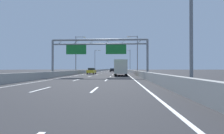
# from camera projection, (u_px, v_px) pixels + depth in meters

# --- Properties ---
(ground_plane) EXTENTS (260.00, 260.00, 0.00)m
(ground_plane) POSITION_uv_depth(u_px,v_px,m) (114.00, 71.00, 98.69)
(ground_plane) COLOR #2D2D30
(lane_dash_left_1) EXTENTS (0.16, 3.00, 0.01)m
(lane_dash_left_1) POSITION_uv_depth(u_px,v_px,m) (42.00, 89.00, 11.39)
(lane_dash_left_1) COLOR white
(lane_dash_left_1) RESTS_ON ground_plane
(lane_dash_left_2) EXTENTS (0.16, 3.00, 0.01)m
(lane_dash_left_2) POSITION_uv_depth(u_px,v_px,m) (76.00, 80.00, 20.38)
(lane_dash_left_2) COLOR white
(lane_dash_left_2) RESTS_ON ground_plane
(lane_dash_left_3) EXTENTS (0.16, 3.00, 0.01)m
(lane_dash_left_3) POSITION_uv_depth(u_px,v_px,m) (90.00, 77.00, 29.37)
(lane_dash_left_3) COLOR white
(lane_dash_left_3) RESTS_ON ground_plane
(lane_dash_left_4) EXTENTS (0.16, 3.00, 0.01)m
(lane_dash_left_4) POSITION_uv_depth(u_px,v_px,m) (97.00, 75.00, 38.36)
(lane_dash_left_4) COLOR white
(lane_dash_left_4) RESTS_ON ground_plane
(lane_dash_left_5) EXTENTS (0.16, 3.00, 0.01)m
(lane_dash_left_5) POSITION_uv_depth(u_px,v_px,m) (101.00, 73.00, 47.35)
(lane_dash_left_5) COLOR white
(lane_dash_left_5) RESTS_ON ground_plane
(lane_dash_left_6) EXTENTS (0.16, 3.00, 0.01)m
(lane_dash_left_6) POSITION_uv_depth(u_px,v_px,m) (104.00, 73.00, 56.34)
(lane_dash_left_6) COLOR white
(lane_dash_left_6) RESTS_ON ground_plane
(lane_dash_left_7) EXTENTS (0.16, 3.00, 0.01)m
(lane_dash_left_7) POSITION_uv_depth(u_px,v_px,m) (107.00, 72.00, 65.32)
(lane_dash_left_7) COLOR white
(lane_dash_left_7) RESTS_ON ground_plane
(lane_dash_left_8) EXTENTS (0.16, 3.00, 0.01)m
(lane_dash_left_8) POSITION_uv_depth(u_px,v_px,m) (108.00, 72.00, 74.31)
(lane_dash_left_8) COLOR white
(lane_dash_left_8) RESTS_ON ground_plane
(lane_dash_left_9) EXTENTS (0.16, 3.00, 0.01)m
(lane_dash_left_9) POSITION_uv_depth(u_px,v_px,m) (110.00, 71.00, 83.30)
(lane_dash_left_9) COLOR white
(lane_dash_left_9) RESTS_ON ground_plane
(lane_dash_left_10) EXTENTS (0.16, 3.00, 0.01)m
(lane_dash_left_10) POSITION_uv_depth(u_px,v_px,m) (111.00, 71.00, 92.29)
(lane_dash_left_10) COLOR white
(lane_dash_left_10) RESTS_ON ground_plane
(lane_dash_left_11) EXTENTS (0.16, 3.00, 0.01)m
(lane_dash_left_11) POSITION_uv_depth(u_px,v_px,m) (112.00, 71.00, 101.28)
(lane_dash_left_11) COLOR white
(lane_dash_left_11) RESTS_ON ground_plane
(lane_dash_left_12) EXTENTS (0.16, 3.00, 0.01)m
(lane_dash_left_12) POSITION_uv_depth(u_px,v_px,m) (112.00, 71.00, 110.27)
(lane_dash_left_12) COLOR white
(lane_dash_left_12) RESTS_ON ground_plane
(lane_dash_left_13) EXTENTS (0.16, 3.00, 0.01)m
(lane_dash_left_13) POSITION_uv_depth(u_px,v_px,m) (113.00, 70.00, 119.25)
(lane_dash_left_13) COLOR white
(lane_dash_left_13) RESTS_ON ground_plane
(lane_dash_left_14) EXTENTS (0.16, 3.00, 0.01)m
(lane_dash_left_14) POSITION_uv_depth(u_px,v_px,m) (113.00, 70.00, 128.24)
(lane_dash_left_14) COLOR white
(lane_dash_left_14) RESTS_ON ground_plane
(lane_dash_left_15) EXTENTS (0.16, 3.00, 0.01)m
(lane_dash_left_15) POSITION_uv_depth(u_px,v_px,m) (114.00, 70.00, 137.23)
(lane_dash_left_15) COLOR white
(lane_dash_left_15) RESTS_ON ground_plane
(lane_dash_left_16) EXTENTS (0.16, 3.00, 0.01)m
(lane_dash_left_16) POSITION_uv_depth(u_px,v_px,m) (114.00, 70.00, 146.22)
(lane_dash_left_16) COLOR white
(lane_dash_left_16) RESTS_ON ground_plane
(lane_dash_left_17) EXTENTS (0.16, 3.00, 0.01)m
(lane_dash_left_17) POSITION_uv_depth(u_px,v_px,m) (115.00, 70.00, 155.21)
(lane_dash_left_17) COLOR white
(lane_dash_left_17) RESTS_ON ground_plane
(lane_dash_right_1) EXTENTS (0.16, 3.00, 0.01)m
(lane_dash_right_1) POSITION_uv_depth(u_px,v_px,m) (95.00, 90.00, 11.21)
(lane_dash_right_1) COLOR white
(lane_dash_right_1) RESTS_ON ground_plane
(lane_dash_right_2) EXTENTS (0.16, 3.00, 0.01)m
(lane_dash_right_2) POSITION_uv_depth(u_px,v_px,m) (106.00, 80.00, 20.20)
(lane_dash_right_2) COLOR white
(lane_dash_right_2) RESTS_ON ground_plane
(lane_dash_right_3) EXTENTS (0.16, 3.00, 0.01)m
(lane_dash_right_3) POSITION_uv_depth(u_px,v_px,m) (111.00, 77.00, 29.19)
(lane_dash_right_3) COLOR white
(lane_dash_right_3) RESTS_ON ground_plane
(lane_dash_right_4) EXTENTS (0.16, 3.00, 0.01)m
(lane_dash_right_4) POSITION_uv_depth(u_px,v_px,m) (113.00, 75.00, 38.18)
(lane_dash_right_4) COLOR white
(lane_dash_right_4) RESTS_ON ground_plane
(lane_dash_right_5) EXTENTS (0.16, 3.00, 0.01)m
(lane_dash_right_5) POSITION_uv_depth(u_px,v_px,m) (114.00, 73.00, 47.17)
(lane_dash_right_5) COLOR white
(lane_dash_right_5) RESTS_ON ground_plane
(lane_dash_right_6) EXTENTS (0.16, 3.00, 0.01)m
(lane_dash_right_6) POSITION_uv_depth(u_px,v_px,m) (115.00, 73.00, 56.16)
(lane_dash_right_6) COLOR white
(lane_dash_right_6) RESTS_ON ground_plane
(lane_dash_right_7) EXTENTS (0.16, 3.00, 0.01)m
(lane_dash_right_7) POSITION_uv_depth(u_px,v_px,m) (116.00, 72.00, 65.14)
(lane_dash_right_7) COLOR white
(lane_dash_right_7) RESTS_ON ground_plane
(lane_dash_right_8) EXTENTS (0.16, 3.00, 0.01)m
(lane_dash_right_8) POSITION_uv_depth(u_px,v_px,m) (117.00, 72.00, 74.13)
(lane_dash_right_8) COLOR white
(lane_dash_right_8) RESTS_ON ground_plane
(lane_dash_right_9) EXTENTS (0.16, 3.00, 0.01)m
(lane_dash_right_9) POSITION_uv_depth(u_px,v_px,m) (117.00, 71.00, 83.12)
(lane_dash_right_9) COLOR white
(lane_dash_right_9) RESTS_ON ground_plane
(lane_dash_right_10) EXTENTS (0.16, 3.00, 0.01)m
(lane_dash_right_10) POSITION_uv_depth(u_px,v_px,m) (117.00, 71.00, 92.11)
(lane_dash_right_10) COLOR white
(lane_dash_right_10) RESTS_ON ground_plane
(lane_dash_right_11) EXTENTS (0.16, 3.00, 0.01)m
(lane_dash_right_11) POSITION_uv_depth(u_px,v_px,m) (118.00, 71.00, 101.10)
(lane_dash_right_11) COLOR white
(lane_dash_right_11) RESTS_ON ground_plane
(lane_dash_right_12) EXTENTS (0.16, 3.00, 0.01)m
(lane_dash_right_12) POSITION_uv_depth(u_px,v_px,m) (118.00, 71.00, 110.09)
(lane_dash_right_12) COLOR white
(lane_dash_right_12) RESTS_ON ground_plane
(lane_dash_right_13) EXTENTS (0.16, 3.00, 0.01)m
(lane_dash_right_13) POSITION_uv_depth(u_px,v_px,m) (118.00, 70.00, 119.08)
(lane_dash_right_13) COLOR white
(lane_dash_right_13) RESTS_ON ground_plane
(lane_dash_right_14) EXTENTS (0.16, 3.00, 0.01)m
(lane_dash_right_14) POSITION_uv_depth(u_px,v_px,m) (118.00, 70.00, 128.06)
(lane_dash_right_14) COLOR white
(lane_dash_right_14) RESTS_ON ground_plane
(lane_dash_right_15) EXTENTS (0.16, 3.00, 0.01)m
(lane_dash_right_15) POSITION_uv_depth(u_px,v_px,m) (118.00, 70.00, 137.05)
(lane_dash_right_15) COLOR white
(lane_dash_right_15) RESTS_ON ground_plane
(lane_dash_right_16) EXTENTS (0.16, 3.00, 0.01)m
(lane_dash_right_16) POSITION_uv_depth(u_px,v_px,m) (118.00, 70.00, 146.04)
(lane_dash_right_16) COLOR white
(lane_dash_right_16) RESTS_ON ground_plane
(lane_dash_right_17) EXTENTS (0.16, 3.00, 0.01)m
(lane_dash_right_17) POSITION_uv_depth(u_px,v_px,m) (119.00, 70.00, 155.03)
(lane_dash_right_17) COLOR white
(lane_dash_right_17) RESTS_ON ground_plane
(edge_line_left) EXTENTS (0.16, 176.00, 0.01)m
(edge_line_left) POSITION_uv_depth(u_px,v_px,m) (103.00, 71.00, 86.97)
(edge_line_left) COLOR white
(edge_line_left) RESTS_ON ground_plane
(edge_line_right) EXTENTS (0.16, 176.00, 0.01)m
(edge_line_right) POSITION_uv_depth(u_px,v_px,m) (124.00, 71.00, 86.45)
(edge_line_right) COLOR white
(edge_line_right) RESTS_ON ground_plane
(barrier_left) EXTENTS (0.45, 220.00, 0.95)m
(barrier_left) POSITION_uv_depth(u_px,v_px,m) (104.00, 70.00, 109.03)
(barrier_left) COLOR #9E9E99
(barrier_left) RESTS_ON ground_plane
(barrier_right) EXTENTS (0.45, 220.00, 0.95)m
(barrier_right) POSITION_uv_depth(u_px,v_px,m) (126.00, 70.00, 108.34)
(barrier_right) COLOR #9E9E99
(barrier_right) RESTS_ON ground_plane
(sign_gantry) EXTENTS (16.30, 0.36, 6.36)m
(sign_gantry) POSITION_uv_depth(u_px,v_px,m) (99.00, 48.00, 28.31)
(sign_gantry) COLOR gray
(sign_gantry) RESTS_ON ground_plane
(streetlamp_right_near) EXTENTS (2.58, 0.28, 9.50)m
(streetlamp_right_near) POSITION_uv_depth(u_px,v_px,m) (187.00, 1.00, 10.04)
(streetlamp_right_near) COLOR slate
(streetlamp_right_near) RESTS_ON ground_plane
(streetlamp_left_mid) EXTENTS (2.58, 0.28, 9.50)m
(streetlamp_left_mid) POSITION_uv_depth(u_px,v_px,m) (77.00, 53.00, 42.57)
(streetlamp_left_mid) COLOR slate
(streetlamp_left_mid) RESTS_ON ground_plane
(streetlamp_right_mid) EXTENTS (2.58, 0.28, 9.50)m
(streetlamp_right_mid) POSITION_uv_depth(u_px,v_px,m) (136.00, 52.00, 41.82)
(streetlamp_right_mid) COLOR slate
(streetlamp_right_mid) RESTS_ON ground_plane
(streetlamp_left_far) EXTENTS (2.58, 0.28, 9.50)m
(streetlamp_left_far) POSITION_uv_depth(u_px,v_px,m) (95.00, 59.00, 74.35)
(streetlamp_left_far) COLOR slate
(streetlamp_left_far) RESTS_ON ground_plane
(streetlamp_right_far) EXTENTS (2.58, 0.28, 9.50)m
(streetlamp_right_far) POSITION_uv_depth(u_px,v_px,m) (130.00, 59.00, 73.60)
(streetlamp_right_far) COLOR slate
(streetlamp_right_far) RESTS_ON ground_plane
(yellow_car) EXTENTS (1.75, 4.58, 1.53)m
(yellow_car) POSITION_uv_depth(u_px,v_px,m) (92.00, 71.00, 42.54)
(yellow_car) COLOR yellow
(yellow_car) RESTS_ON ground_plane
(red_car) EXTENTS (1.86, 4.42, 1.46)m
(red_car) POSITION_uv_depth(u_px,v_px,m) (121.00, 69.00, 132.53)
(red_car) COLOR red
(red_car) RESTS_ON ground_plane
(orange_car) EXTENTS (1.81, 4.58, 1.45)m
(orange_car) POSITION_uv_depth(u_px,v_px,m) (120.00, 70.00, 90.59)
(orange_car) COLOR orange
(orange_car) RESTS_ON ground_plane
(black_car) EXTENTS (1.74, 4.19, 1.44)m
(black_car) POSITION_uv_depth(u_px,v_px,m) (112.00, 70.00, 68.24)
(black_car) COLOR black
(black_car) RESTS_ON ground_plane
(box_truck) EXTENTS (2.34, 8.88, 2.99)m
(box_truck) POSITION_uv_depth(u_px,v_px,m) (121.00, 67.00, 33.38)
(box_truck) COLOR #B21E19
(box_truck) RESTS_ON ground_plane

